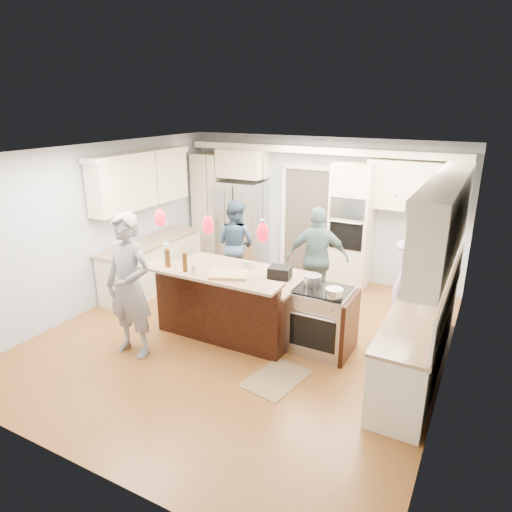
{
  "coord_description": "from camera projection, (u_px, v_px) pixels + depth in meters",
  "views": [
    {
      "loc": [
        3.01,
        -5.29,
        3.34
      ],
      "look_at": [
        0.0,
        0.35,
        1.15
      ],
      "focal_mm": 32.0,
      "sensor_mm": 36.0,
      "label": 1
    }
  ],
  "objects": [
    {
      "name": "ground_plane",
      "position": [
        245.0,
        335.0,
        6.84
      ],
      "size": [
        6.0,
        6.0,
        0.0
      ],
      "primitive_type": "plane",
      "color": "#A36C2C",
      "rests_on": "ground"
    },
    {
      "name": "room_shell",
      "position": [
        244.0,
        217.0,
        6.25
      ],
      "size": [
        5.54,
        6.04,
        2.72
      ],
      "color": "#B2BCC6",
      "rests_on": "ground"
    },
    {
      "name": "refrigerator",
      "position": [
        242.0,
        225.0,
        9.44
      ],
      "size": [
        0.9,
        0.7,
        1.8
      ],
      "primitive_type": "cube",
      "color": "#B7B7BC",
      "rests_on": "ground"
    },
    {
      "name": "oven_column",
      "position": [
        351.0,
        226.0,
        8.36
      ],
      "size": [
        0.72,
        0.69,
        2.3
      ],
      "color": "beige",
      "rests_on": "ground"
    },
    {
      "name": "back_upper_cabinets",
      "position": [
        280.0,
        190.0,
        8.94
      ],
      "size": [
        5.3,
        0.61,
        2.54
      ],
      "color": "beige",
      "rests_on": "ground"
    },
    {
      "name": "right_counter_run",
      "position": [
        428.0,
        294.0,
        5.66
      ],
      "size": [
        0.64,
        3.1,
        2.51
      ],
      "color": "beige",
      "rests_on": "ground"
    },
    {
      "name": "left_cabinets",
      "position": [
        149.0,
        233.0,
        8.25
      ],
      "size": [
        0.64,
        2.3,
        2.51
      ],
      "color": "beige",
      "rests_on": "ground"
    },
    {
      "name": "kitchen_island",
      "position": [
        233.0,
        301.0,
        6.85
      ],
      "size": [
        2.1,
        1.46,
        1.12
      ],
      "color": "black",
      "rests_on": "ground"
    },
    {
      "name": "island_range",
      "position": [
        323.0,
        320.0,
        6.3
      ],
      "size": [
        0.82,
        0.71,
        0.92
      ],
      "color": "#B7B7BC",
      "rests_on": "ground"
    },
    {
      "name": "pendant_lights",
      "position": [
        208.0,
        224.0,
        5.94
      ],
      "size": [
        1.75,
        0.15,
        1.03
      ],
      "color": "black",
      "rests_on": "ground"
    },
    {
      "name": "person_bar_end",
      "position": [
        129.0,
        286.0,
        6.07
      ],
      "size": [
        0.73,
        0.48,
        1.99
      ],
      "primitive_type": "imported",
      "rotation": [
        0.0,
        0.0,
        -0.0
      ],
      "color": "gray",
      "rests_on": "ground"
    },
    {
      "name": "person_far_left",
      "position": [
        235.0,
        244.0,
        8.4
      ],
      "size": [
        0.86,
        0.7,
        1.65
      ],
      "primitive_type": "imported",
      "rotation": [
        0.0,
        0.0,
        3.04
      ],
      "color": "#324A62",
      "rests_on": "ground"
    },
    {
      "name": "person_far_right",
      "position": [
        317.0,
        259.0,
        7.51
      ],
      "size": [
        1.1,
        0.72,
        1.74
      ],
      "primitive_type": "imported",
      "rotation": [
        0.0,
        0.0,
        3.46
      ],
      "color": "slate",
      "rests_on": "ground"
    },
    {
      "name": "person_range_side",
      "position": [
        415.0,
        293.0,
        6.13
      ],
      "size": [
        1.0,
        1.29,
        1.76
      ],
      "primitive_type": "imported",
      "rotation": [
        0.0,
        0.0,
        1.23
      ],
      "color": "#AB85B4",
      "rests_on": "ground"
    },
    {
      "name": "floor_rug",
      "position": [
        276.0,
        378.0,
        5.76
      ],
      "size": [
        0.72,
        0.93,
        0.01
      ],
      "primitive_type": "cube",
      "rotation": [
        0.0,
        0.0,
        -0.18
      ],
      "color": "#947750",
      "rests_on": "ground"
    },
    {
      "name": "water_bottle",
      "position": [
        167.0,
        254.0,
        6.42
      ],
      "size": [
        0.08,
        0.08,
        0.32
      ],
      "primitive_type": "cylinder",
      "rotation": [
        0.0,
        0.0,
        -0.1
      ],
      "color": "silver",
      "rests_on": "kitchen_island"
    },
    {
      "name": "beer_bottle_a",
      "position": [
        167.0,
        257.0,
        6.39
      ],
      "size": [
        0.08,
        0.08,
        0.26
      ],
      "primitive_type": "cylinder",
      "rotation": [
        0.0,
        0.0,
        -0.22
      ],
      "color": "#46280C",
      "rests_on": "kitchen_island"
    },
    {
      "name": "beer_bottle_b",
      "position": [
        185.0,
        262.0,
        6.19
      ],
      "size": [
        0.08,
        0.08,
        0.27
      ],
      "primitive_type": "cylinder",
      "rotation": [
        0.0,
        0.0,
        -0.22
      ],
      "color": "#46280C",
      "rests_on": "kitchen_island"
    },
    {
      "name": "beer_bottle_c",
      "position": [
        168.0,
        258.0,
        6.36
      ],
      "size": [
        0.07,
        0.07,
        0.26
      ],
      "primitive_type": "cylinder",
      "rotation": [
        0.0,
        0.0,
        -0.19
      ],
      "color": "#46280C",
      "rests_on": "kitchen_island"
    },
    {
      "name": "drink_can",
      "position": [
        194.0,
        270.0,
        6.12
      ],
      "size": [
        0.07,
        0.07,
        0.11
      ],
      "primitive_type": "cylinder",
      "rotation": [
        0.0,
        0.0,
        0.33
      ],
      "color": "#B7B7BC",
      "rests_on": "kitchen_island"
    },
    {
      "name": "cutting_board",
      "position": [
        228.0,
        274.0,
        6.07
      ],
      "size": [
        0.6,
        0.52,
        0.04
      ],
      "primitive_type": "cube",
      "rotation": [
        0.0,
        0.0,
        0.4
      ],
      "color": "tan",
      "rests_on": "kitchen_island"
    },
    {
      "name": "pot_large",
      "position": [
        313.0,
        280.0,
        6.28
      ],
      "size": [
        0.24,
        0.24,
        0.14
      ],
      "primitive_type": "cylinder",
      "color": "#B7B7BC",
      "rests_on": "island_range"
    },
    {
      "name": "pot_small",
      "position": [
        334.0,
        293.0,
        5.9
      ],
      "size": [
        0.23,
        0.23,
        0.11
      ],
      "primitive_type": "cylinder",
      "color": "#B7B7BC",
      "rests_on": "island_range"
    }
  ]
}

